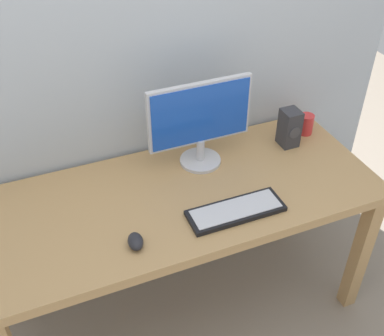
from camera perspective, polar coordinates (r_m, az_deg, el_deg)
The scene contains 7 objects.
ground_plane at distance 2.55m, azimuth -1.03°, elevation -16.04°, with size 6.00×6.00×0.00m, color gray.
desk at distance 2.05m, azimuth -1.24°, elevation -5.05°, with size 1.68×0.70×0.76m.
monitor at distance 2.04m, azimuth 0.98°, elevation 5.72°, with size 0.47×0.18×0.39m.
keyboard_primary at distance 1.90m, azimuth 5.27°, elevation -5.12°, with size 0.39×0.14×0.02m.
mouse at distance 1.77m, azimuth -6.80°, elevation -8.74°, with size 0.06×0.09×0.04m, color #232328.
speaker_right at distance 2.26m, azimuth 11.62°, elevation 4.75°, with size 0.08×0.09×0.18m.
coffee_mug at distance 2.39m, azimuth 13.52°, elevation 5.14°, with size 0.07×0.07×0.10m, color red.
Camera 1 is at (-0.53, -1.40, 2.06)m, focal length 44.43 mm.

